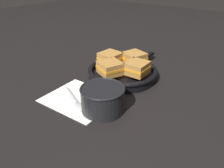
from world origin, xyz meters
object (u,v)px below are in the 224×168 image
(sandwich_near_left, at_px, (110,68))
(sandwich_near_right, at_px, (137,68))
(spoon, at_px, (77,103))
(sandwich_far_right, at_px, (110,58))
(soup_bowl, at_px, (103,97))
(sandwich_far_left, at_px, (134,58))
(skillet, at_px, (123,72))

(sandwich_near_left, distance_m, sandwich_near_right, 0.10)
(sandwich_near_left, relative_size, sandwich_near_right, 1.28)
(spoon, xyz_separation_m, sandwich_far_right, (-0.06, 0.27, 0.06))
(sandwich_near_left, xyz_separation_m, sandwich_far_right, (-0.06, 0.08, 0.00))
(sandwich_near_right, bearing_deg, soup_bowl, -87.24)
(sandwich_far_left, bearing_deg, spoon, -92.69)
(sandwich_far_left, height_order, sandwich_far_right, same)
(soup_bowl, distance_m, sandwich_near_left, 0.18)
(sandwich_near_left, height_order, sandwich_far_right, same)
(soup_bowl, bearing_deg, sandwich_far_left, 103.32)
(soup_bowl, xyz_separation_m, skillet, (-0.08, 0.23, -0.02))
(sandwich_near_right, distance_m, sandwich_far_right, 0.14)
(sandwich_near_left, bearing_deg, sandwich_far_left, 81.90)
(spoon, height_order, sandwich_near_left, sandwich_near_left)
(soup_bowl, bearing_deg, sandwich_far_right, 122.30)
(sandwich_far_left, xyz_separation_m, sandwich_far_right, (-0.08, -0.06, 0.00))
(soup_bowl, bearing_deg, sandwich_near_right, 92.76)
(sandwich_far_left, bearing_deg, soup_bowl, -76.68)
(skillet, bearing_deg, sandwich_far_left, 81.64)
(soup_bowl, height_order, sandwich_near_right, sandwich_near_right)
(soup_bowl, height_order, spoon, soup_bowl)
(sandwich_near_left, bearing_deg, sandwich_near_right, 36.90)
(sandwich_near_right, xyz_separation_m, sandwich_far_left, (-0.06, 0.08, 0.00))
(skillet, distance_m, sandwich_near_right, 0.08)
(soup_bowl, xyz_separation_m, sandwich_near_left, (-0.09, 0.16, 0.02))
(skillet, distance_m, sandwich_far_right, 0.08)
(spoon, bearing_deg, soup_bowl, 44.82)
(spoon, bearing_deg, sandwich_far_right, 128.71)
(sandwich_far_right, bearing_deg, skillet, -6.35)
(soup_bowl, distance_m, sandwich_far_left, 0.30)
(soup_bowl, height_order, sandwich_near_left, sandwich_near_left)
(sandwich_far_right, bearing_deg, sandwich_near_left, -53.10)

